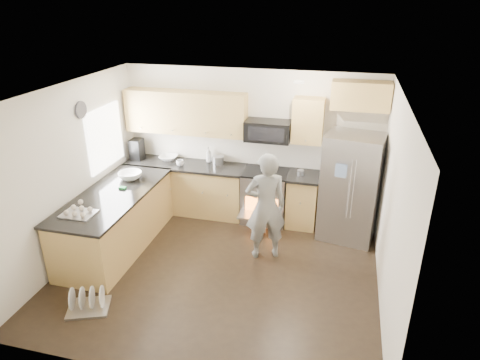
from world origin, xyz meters
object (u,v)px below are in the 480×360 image
(dish_rack, at_px, (88,303))
(refrigerator, at_px, (350,188))
(stove_range, at_px, (265,185))
(person, at_px, (266,207))

(dish_rack, bearing_deg, refrigerator, 40.15)
(stove_range, relative_size, refrigerator, 1.01)
(stove_range, bearing_deg, refrigerator, -9.70)
(dish_rack, bearing_deg, person, 42.16)
(stove_range, distance_m, refrigerator, 1.46)
(refrigerator, bearing_deg, person, -133.40)
(dish_rack, bearing_deg, stove_range, 59.15)
(stove_range, xyz_separation_m, dish_rack, (-1.73, -2.90, -0.59))
(stove_range, distance_m, dish_rack, 3.43)
(stove_range, relative_size, person, 1.07)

